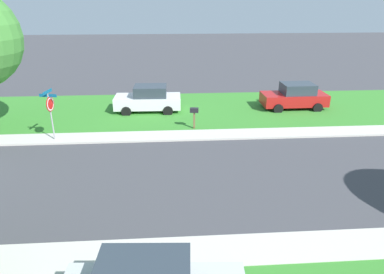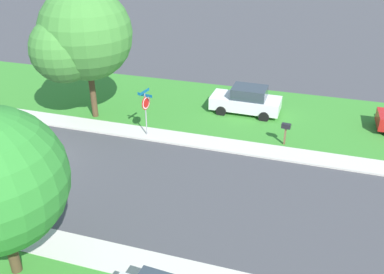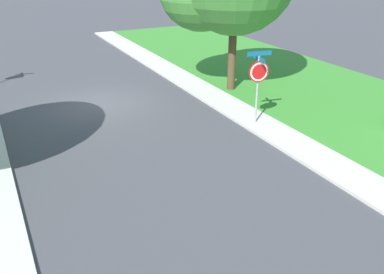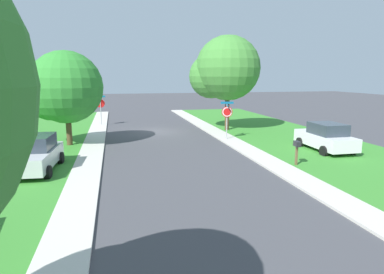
{
  "view_description": "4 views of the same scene",
  "coord_description": "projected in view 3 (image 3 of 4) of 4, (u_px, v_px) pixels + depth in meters",
  "views": [
    {
      "loc": [
        12.96,
        11.0,
        7.19
      ],
      "look_at": [
        -1.15,
        11.98,
        1.4
      ],
      "focal_mm": 32.37,
      "sensor_mm": 36.0,
      "label": 1
    },
    {
      "loc": [
        14.39,
        13.36,
        10.91
      ],
      "look_at": [
        -2.64,
        8.13,
        1.4
      ],
      "focal_mm": 38.4,
      "sensor_mm": 36.0,
      "label": 2
    },
    {
      "loc": [
        4.24,
        17.09,
        6.08
      ],
      "look_at": [
        -0.49,
        7.66,
        1.4
      ],
      "focal_mm": 40.12,
      "sensor_mm": 36.0,
      "label": 3
    },
    {
      "loc": [
        3.26,
        27.45,
        4.6
      ],
      "look_at": [
        -0.67,
        10.52,
        1.4
      ],
      "focal_mm": 31.45,
      "sensor_mm": 36.0,
      "label": 4
    }
  ],
  "objects": [
    {
      "name": "ground_plane",
      "position": [
        101.0,
        104.0,
        18.17
      ],
      "size": [
        120.0,
        120.0,
        0.0
      ],
      "primitive_type": "plane",
      "color": "#424247"
    },
    {
      "name": "stop_sign_far_corner",
      "position": [
        258.0,
        76.0,
        15.25
      ],
      "size": [
        0.91,
        0.91,
        2.77
      ],
      "color": "#9E9EA3",
      "rests_on": "ground"
    }
  ]
}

